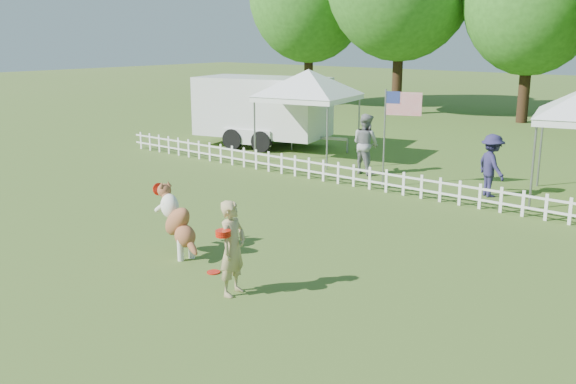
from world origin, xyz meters
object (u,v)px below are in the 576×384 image
at_px(frisbee_on_turf, 214,272).
at_px(flag_pole, 384,139).
at_px(handler, 233,248).
at_px(spectator_a, 366,144).
at_px(canopy_tent_left, 308,116).
at_px(dog, 178,222).
at_px(cargo_trailer, 263,111).
at_px(spectator_b, 492,166).

height_order(frisbee_on_turf, flag_pole, flag_pole).
height_order(handler, frisbee_on_turf, handler).
xyz_separation_m(flag_pole, spectator_a, (-1.28, 1.09, -0.41)).
distance_m(frisbee_on_turf, canopy_tent_left, 10.50).
xyz_separation_m(dog, cargo_trailer, (-6.76, 9.81, 0.62)).
xyz_separation_m(frisbee_on_turf, cargo_trailer, (-7.88, 10.03, 1.24)).
height_order(frisbee_on_turf, spectator_a, spectator_a).
height_order(dog, flag_pole, flag_pole).
xyz_separation_m(handler, dog, (-2.02, 0.64, -0.11)).
height_order(canopy_tent_left, spectator_b, canopy_tent_left).
relative_size(dog, cargo_trailer, 0.22).
bearing_deg(cargo_trailer, flag_pole, -36.11).
height_order(frisbee_on_turf, cargo_trailer, cargo_trailer).
bearing_deg(frisbee_on_turf, spectator_b, 79.84).
xyz_separation_m(dog, flag_pole, (-0.01, 7.05, 0.65)).
bearing_deg(spectator_b, handler, 124.36).
bearing_deg(dog, handler, -5.47).
bearing_deg(cargo_trailer, handler, -63.82).
bearing_deg(spectator_a, cargo_trailer, -5.73).
bearing_deg(handler, spectator_a, 8.60).
distance_m(handler, frisbee_on_turf, 1.24).
distance_m(flag_pole, spectator_b, 2.77).
height_order(canopy_tent_left, flag_pole, canopy_tent_left).
distance_m(handler, spectator_b, 8.55).
relative_size(frisbee_on_turf, canopy_tent_left, 0.08).
bearing_deg(handler, dog, 60.33).
xyz_separation_m(handler, spectator_a, (-3.31, 8.79, 0.12)).
distance_m(handler, canopy_tent_left, 11.25).
bearing_deg(canopy_tent_left, spectator_b, -20.27).
bearing_deg(frisbee_on_turf, canopy_tent_left, 119.22).
bearing_deg(canopy_tent_left, dog, -77.67).
bearing_deg(spectator_b, frisbee_on_turf, 117.91).
bearing_deg(flag_pole, spectator_a, 118.69).
xyz_separation_m(frisbee_on_turf, spectator_a, (-2.41, 8.36, 0.86)).
bearing_deg(dog, frisbee_on_turf, 1.45).
height_order(canopy_tent_left, spectator_a, canopy_tent_left).
height_order(cargo_trailer, spectator_b, cargo_trailer).
bearing_deg(spectator_a, frisbee_on_turf, 117.35).
relative_size(handler, spectator_b, 0.96).
xyz_separation_m(cargo_trailer, spectator_b, (9.33, -1.93, -0.48)).
bearing_deg(spectator_b, flag_pole, 55.93).
relative_size(cargo_trailer, spectator_a, 3.28).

